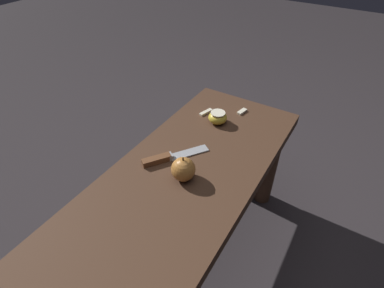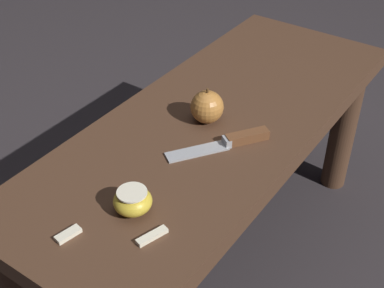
{
  "view_description": "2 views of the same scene",
  "coord_description": "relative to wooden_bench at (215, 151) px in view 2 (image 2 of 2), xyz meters",
  "views": [
    {
      "loc": [
        -0.49,
        -0.35,
        1.08
      ],
      "look_at": [
        0.14,
        0.03,
        0.47
      ],
      "focal_mm": 28.0,
      "sensor_mm": 36.0,
      "label": 1
    },
    {
      "loc": [
        0.82,
        0.51,
        1.09
      ],
      "look_at": [
        0.14,
        0.03,
        0.47
      ],
      "focal_mm": 50.0,
      "sensor_mm": 36.0,
      "label": 2
    }
  ],
  "objects": [
    {
      "name": "apple_slice_near_knife",
      "position": [
        0.43,
        -0.01,
        0.1
      ],
      "size": [
        0.05,
        0.03,
        0.01
      ],
      "color": "silver",
      "rests_on": "wooden_bench"
    },
    {
      "name": "knife",
      "position": [
        0.06,
        0.08,
        0.1
      ],
      "size": [
        0.19,
        0.15,
        0.02
      ],
      "rotation": [
        0.0,
        0.0,
        -0.61
      ],
      "color": "#9EA0A5",
      "rests_on": "wooden_bench"
    },
    {
      "name": "apple_whole",
      "position": [
        0.02,
        -0.01,
        0.13
      ],
      "size": [
        0.07,
        0.07,
        0.08
      ],
      "color": "#B27233",
      "rests_on": "wooden_bench"
    },
    {
      "name": "ground_plane",
      "position": [
        0.0,
        0.0,
        -0.35
      ],
      "size": [
        8.0,
        8.0,
        0.0
      ],
      "primitive_type": "plane",
      "color": "#2D282B"
    },
    {
      "name": "apple_slice_center",
      "position": [
        0.36,
        0.1,
        0.1
      ],
      "size": [
        0.06,
        0.03,
        0.01
      ],
      "color": "silver",
      "rests_on": "wooden_bench"
    },
    {
      "name": "apple_cut",
      "position": [
        0.32,
        0.04,
        0.12
      ],
      "size": [
        0.07,
        0.07,
        0.04
      ],
      "color": "gold",
      "rests_on": "wooden_bench"
    },
    {
      "name": "wooden_bench",
      "position": [
        0.0,
        0.0,
        0.0
      ],
      "size": [
        1.06,
        0.41,
        0.45
      ],
      "color": "#472D1E",
      "rests_on": "ground_plane"
    }
  ]
}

